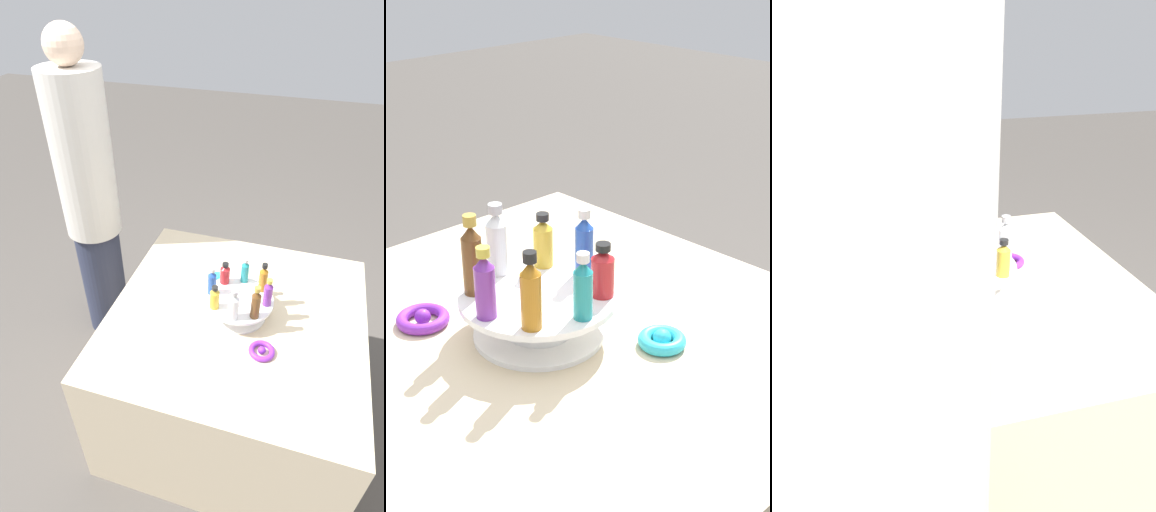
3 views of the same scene
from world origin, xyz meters
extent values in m
cube|color=beige|center=(0.00, 0.00, 0.35)|extent=(1.06, 1.06, 0.70)
cylinder|color=white|center=(0.00, 0.00, 0.71)|extent=(0.24, 0.24, 0.01)
cylinder|color=white|center=(0.00, 0.00, 0.74)|extent=(0.13, 0.13, 0.06)
cylinder|color=white|center=(0.00, 0.00, 0.78)|extent=(0.29, 0.29, 0.01)
cylinder|color=#AD6B19|center=(-0.08, -0.08, 0.84)|extent=(0.04, 0.04, 0.10)
cone|color=#AD6B19|center=(-0.08, -0.08, 0.90)|extent=(0.03, 0.03, 0.02)
cylinder|color=black|center=(-0.08, -0.08, 0.92)|extent=(0.02, 0.02, 0.02)
cylinder|color=teal|center=(0.00, -0.12, 0.83)|extent=(0.03, 0.03, 0.09)
cone|color=teal|center=(0.00, -0.12, 0.88)|extent=(0.03, 0.03, 0.02)
cylinder|color=silver|center=(0.00, -0.12, 0.90)|extent=(0.02, 0.02, 0.02)
cylinder|color=#B21E23|center=(0.08, -0.08, 0.82)|extent=(0.04, 0.04, 0.07)
cone|color=#B21E23|center=(0.08, -0.08, 0.87)|extent=(0.04, 0.04, 0.02)
cylinder|color=black|center=(0.08, -0.08, 0.88)|extent=(0.03, 0.03, 0.01)
cylinder|color=#234CAD|center=(0.12, 0.00, 0.84)|extent=(0.04, 0.04, 0.09)
cone|color=#234CAD|center=(0.12, 0.00, 0.89)|extent=(0.03, 0.03, 0.02)
cylinder|color=silver|center=(0.12, 0.00, 0.91)|extent=(0.02, 0.02, 0.02)
cylinder|color=gold|center=(0.08, 0.08, 0.83)|extent=(0.04, 0.04, 0.08)
cone|color=gold|center=(0.08, 0.08, 0.87)|extent=(0.04, 0.04, 0.02)
cylinder|color=black|center=(0.08, 0.08, 0.89)|extent=(0.02, 0.02, 0.01)
cylinder|color=silver|center=(0.00, 0.12, 0.84)|extent=(0.04, 0.04, 0.10)
cone|color=silver|center=(0.00, 0.12, 0.90)|extent=(0.04, 0.04, 0.02)
cylinder|color=#B2B2B7|center=(0.00, 0.12, 0.92)|extent=(0.03, 0.03, 0.02)
cylinder|color=brown|center=(-0.08, 0.08, 0.84)|extent=(0.04, 0.04, 0.11)
cone|color=brown|center=(-0.08, 0.08, 0.91)|extent=(0.03, 0.03, 0.02)
cylinder|color=#B79338|center=(-0.08, 0.08, 0.93)|extent=(0.02, 0.02, 0.02)
cylinder|color=#702D93|center=(-0.12, 0.00, 0.83)|extent=(0.04, 0.04, 0.09)
cone|color=#702D93|center=(-0.12, 0.00, 0.89)|extent=(0.03, 0.03, 0.02)
cylinder|color=gold|center=(-0.12, 0.00, 0.91)|extent=(0.02, 0.02, 0.02)
torus|color=#2DB7CC|center=(0.13, -0.18, 0.71)|extent=(0.09, 0.09, 0.02)
sphere|color=#2DB7CC|center=(0.13, -0.18, 0.72)|extent=(0.03, 0.03, 0.03)
torus|color=purple|center=(-0.13, 0.18, 0.71)|extent=(0.10, 0.10, 0.02)
sphere|color=purple|center=(-0.13, 0.18, 0.72)|extent=(0.03, 0.03, 0.03)
camera|label=1|loc=(-0.18, 1.22, 1.93)|focal=28.00mm
camera|label=2|loc=(-0.73, -0.86, 1.41)|focal=50.00mm
camera|label=3|loc=(1.23, -0.36, 1.44)|focal=35.00mm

